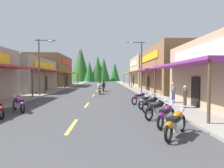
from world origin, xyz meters
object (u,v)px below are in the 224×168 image
(motorcycle_parked_right_0, at_px, (176,123))
(pedestrian_browsing, at_px, (185,96))
(streetlamp_right, at_px, (139,60))
(motorcycle_parked_right_3, at_px, (152,103))
(motorcycle_parked_right_1, at_px, (166,114))
(rider_cruising_lead, at_px, (100,89))
(pedestrian_by_shop, at_px, (173,91))
(motorcycle_parked_right_2, at_px, (158,109))
(motorcycle_parked_right_5, at_px, (141,98))
(streetlamp_left, at_px, (42,59))
(motorcycle_parked_left_3, at_px, (19,104))
(motorcycle_parked_right_4, at_px, (146,101))
(rider_cruising_trailing, at_px, (104,87))

(motorcycle_parked_right_0, distance_m, pedestrian_browsing, 5.81)
(streetlamp_right, xyz_separation_m, motorcycle_parked_right_3, (-1.05, -10.79, -3.57))
(motorcycle_parked_right_1, bearing_deg, rider_cruising_lead, 49.86)
(motorcycle_parked_right_0, height_order, rider_cruising_lead, rider_cruising_lead)
(pedestrian_by_shop, bearing_deg, motorcycle_parked_right_2, -130.87)
(motorcycle_parked_right_5, bearing_deg, motorcycle_parked_right_3, -128.22)
(streetlamp_left, height_order, motorcycle_parked_left_3, streetlamp_left)
(motorcycle_parked_right_4, distance_m, pedestrian_browsing, 2.45)
(motorcycle_parked_right_0, bearing_deg, rider_cruising_lead, 50.24)
(motorcycle_parked_right_5, distance_m, rider_cruising_lead, 8.63)
(motorcycle_parked_right_1, bearing_deg, motorcycle_parked_right_0, -149.19)
(motorcycle_parked_right_1, height_order, pedestrian_browsing, pedestrian_browsing)
(motorcycle_parked_right_3, relative_size, pedestrian_browsing, 1.08)
(streetlamp_left, distance_m, motorcycle_parked_right_5, 11.40)
(motorcycle_parked_right_1, distance_m, rider_cruising_lead, 14.53)
(motorcycle_parked_left_3, distance_m, pedestrian_by_shop, 10.71)
(motorcycle_parked_right_4, distance_m, pedestrian_by_shop, 2.91)
(motorcycle_parked_right_5, height_order, pedestrian_browsing, pedestrian_browsing)
(motorcycle_parked_right_0, distance_m, rider_cruising_lead, 15.90)
(motorcycle_parked_right_1, height_order, motorcycle_parked_right_4, same)
(motorcycle_parked_right_4, xyz_separation_m, motorcycle_parked_right_5, (-0.07, 1.76, 0.00))
(streetlamp_right, relative_size, motorcycle_parked_right_0, 3.58)
(motorcycle_parked_left_3, relative_size, rider_cruising_trailing, 0.78)
(rider_cruising_lead, distance_m, pedestrian_browsing, 11.89)
(pedestrian_browsing, bearing_deg, motorcycle_parked_right_2, -82.99)
(motorcycle_parked_right_3, bearing_deg, streetlamp_left, 96.02)
(streetlamp_right, relative_size, pedestrian_by_shop, 3.67)
(streetlamp_left, distance_m, pedestrian_browsing, 14.52)
(motorcycle_parked_right_5, xyz_separation_m, pedestrian_browsing, (2.38, -2.45, 0.39))
(motorcycle_parked_right_3, distance_m, rider_cruising_trailing, 14.98)
(motorcycle_parked_right_3, xyz_separation_m, pedestrian_by_shop, (2.30, 2.82, 0.49))
(motorcycle_parked_right_2, height_order, motorcycle_parked_right_5, same)
(rider_cruising_lead, bearing_deg, rider_cruising_trailing, -10.04)
(motorcycle_parked_right_1, bearing_deg, motorcycle_parked_right_5, 35.90)
(motorcycle_parked_right_0, height_order, motorcycle_parked_right_3, same)
(motorcycle_parked_right_3, bearing_deg, motorcycle_parked_right_1, -135.72)
(motorcycle_parked_right_5, distance_m, pedestrian_by_shop, 2.52)
(streetlamp_left, bearing_deg, motorcycle_parked_right_3, -41.92)
(pedestrian_by_shop, bearing_deg, pedestrian_browsing, -104.74)
(motorcycle_parked_right_5, distance_m, motorcycle_parked_left_3, 8.39)
(streetlamp_right, distance_m, motorcycle_parked_right_3, 11.42)
(motorcycle_parked_right_2, distance_m, motorcycle_parked_right_4, 3.06)
(motorcycle_parked_right_1, xyz_separation_m, motorcycle_parked_left_3, (-7.84, 3.33, 0.00))
(motorcycle_parked_right_5, xyz_separation_m, rider_cruising_lead, (-3.45, 7.91, 0.17))
(streetlamp_left, height_order, motorcycle_parked_right_5, streetlamp_left)
(streetlamp_right, bearing_deg, motorcycle_parked_right_5, -98.90)
(streetlamp_right, xyz_separation_m, motorcycle_parked_right_2, (-1.24, -12.60, -3.57))
(motorcycle_parked_right_2, xyz_separation_m, pedestrian_by_shop, (2.49, 4.63, 0.49))
(motorcycle_parked_right_5, relative_size, rider_cruising_trailing, 0.78)
(rider_cruising_trailing, xyz_separation_m, pedestrian_by_shop, (5.51, -11.82, 0.33))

